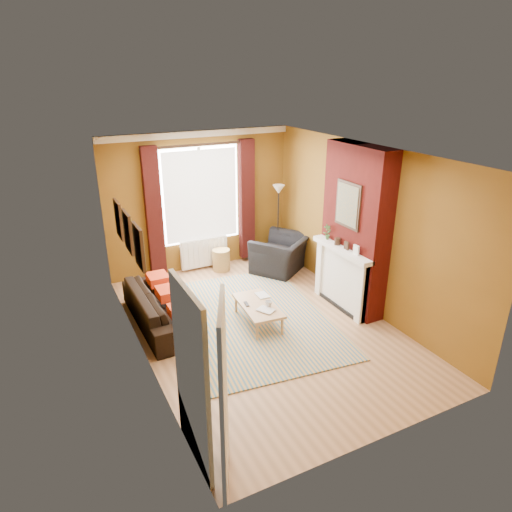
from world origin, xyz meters
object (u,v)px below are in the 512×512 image
at_px(armchair, 281,254).
at_px(coffee_table, 258,306).
at_px(sofa, 161,307).
at_px(wicker_stool, 221,260).
at_px(floor_lamp, 278,202).

bearing_deg(armchair, coffee_table, 15.47).
xyz_separation_m(sofa, armchair, (2.79, 0.98, 0.06)).
bearing_deg(coffee_table, wicker_stool, 87.13).
bearing_deg(sofa, coffee_table, -118.40).
xyz_separation_m(sofa, floor_lamp, (2.97, 1.45, 1.03)).
bearing_deg(sofa, armchair, -71.64).
bearing_deg(floor_lamp, wicker_stool, 175.50).
distance_m(sofa, floor_lamp, 3.46).
bearing_deg(wicker_stool, armchair, -27.17).
height_order(coffee_table, floor_lamp, floor_lamp).
bearing_deg(wicker_stool, coffee_table, -97.46).
relative_size(armchair, coffee_table, 1.02).
xyz_separation_m(coffee_table, floor_lamp, (1.57, 2.17, 1.01)).
height_order(armchair, floor_lamp, floor_lamp).
bearing_deg(coffee_table, sofa, 157.22).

